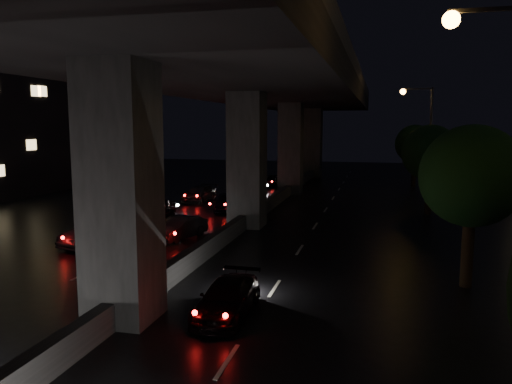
% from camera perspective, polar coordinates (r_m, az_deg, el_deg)
% --- Properties ---
extents(ground, '(120.00, 120.00, 0.00)m').
position_cam_1_polar(ground, '(25.64, -3.91, -6.09)').
color(ground, black).
rests_on(ground, ground).
extents(viaduct, '(12.00, 80.00, 10.50)m').
position_cam_1_polar(viaduct, '(29.79, -1.05, 12.00)').
color(viaduct, '#2D2D2F').
rests_on(viaduct, ground).
extents(median_barrier, '(0.45, 70.00, 0.85)m').
position_cam_1_polar(median_barrier, '(30.24, -1.01, -3.13)').
color(median_barrier, '#2D2D2F').
rests_on(median_barrier, ground).
extents(tree_b, '(3.80, 3.80, 6.12)m').
position_cam_1_polar(tree_b, '(20.06, 23.43, 1.62)').
color(tree_b, black).
rests_on(tree_b, ground).
extents(tree_c, '(3.80, 3.80, 6.12)m').
position_cam_1_polar(tree_c, '(35.90, 19.29, 4.22)').
color(tree_c, black).
rests_on(tree_c, ground).
extents(tree_d, '(3.80, 3.80, 6.12)m').
position_cam_1_polar(tree_d, '(51.83, 17.69, 5.22)').
color(tree_d, black).
rests_on(tree_d, ground).
extents(streetlight_far, '(2.52, 0.44, 9.00)m').
position_cam_1_polar(streetlight_far, '(41.82, 18.59, 6.68)').
color(streetlight_far, '#2D2D33').
rests_on(streetlight_far, ground).
extents(car_3, '(1.61, 3.88, 1.12)m').
position_cam_1_polar(car_3, '(16.40, -3.30, -12.05)').
color(car_3, black).
rests_on(car_3, ground).
extents(car_4, '(2.28, 4.21, 1.32)m').
position_cam_1_polar(car_4, '(26.77, -17.82, -4.41)').
color(car_4, '#252428').
rests_on(car_4, ground).
extents(car_5, '(2.11, 3.85, 1.20)m').
position_cam_1_polar(car_5, '(27.12, -8.72, -4.10)').
color(car_5, black).
rests_on(car_5, ground).
extents(car_6, '(1.68, 3.76, 1.26)m').
position_cam_1_polar(car_6, '(33.25, -11.12, -1.93)').
color(car_6, black).
rests_on(car_6, ground).
extents(car_7, '(2.05, 4.33, 1.22)m').
position_cam_1_polar(car_7, '(40.18, -6.51, -0.22)').
color(car_7, black).
rests_on(car_7, ground).
extents(car_8, '(2.33, 4.06, 1.30)m').
position_cam_1_polar(car_8, '(35.66, -3.44, -1.11)').
color(car_8, black).
rests_on(car_8, ground).
extents(car_9, '(1.80, 4.06, 1.30)m').
position_cam_1_polar(car_9, '(43.64, 0.02, 0.51)').
color(car_9, '#4E4543').
rests_on(car_9, ground).
extents(car_10, '(2.63, 4.24, 1.10)m').
position_cam_1_polar(car_10, '(49.93, 1.73, 1.30)').
color(car_10, black).
rests_on(car_10, ground).
extents(car_11, '(2.75, 4.69, 1.23)m').
position_cam_1_polar(car_11, '(54.95, -0.35, 1.95)').
color(car_11, black).
rests_on(car_11, ground).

